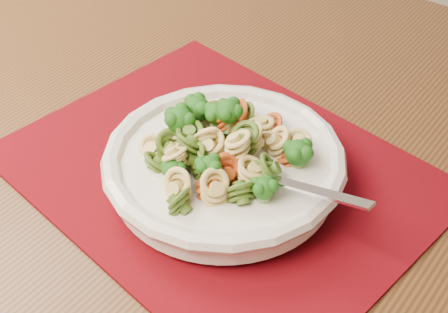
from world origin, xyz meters
The scene contains 5 objects.
dining_table centered at (0.56, 0.46, 0.63)m, with size 1.40×0.97×0.73m.
placemat centered at (0.47, 0.38, 0.73)m, with size 0.43×0.34×0.00m, color #5E0406.
pasta_bowl centered at (0.49, 0.37, 0.76)m, with size 0.25×0.25×0.05m.
pasta_broccoli_heap centered at (0.49, 0.37, 0.78)m, with size 0.21×0.21×0.06m, color tan, non-canonical shape.
fork centered at (0.53, 0.36, 0.78)m, with size 0.19×0.02×0.01m, color silver, non-canonical shape.
Camera 1 is at (0.74, -0.03, 1.19)m, focal length 50.00 mm.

